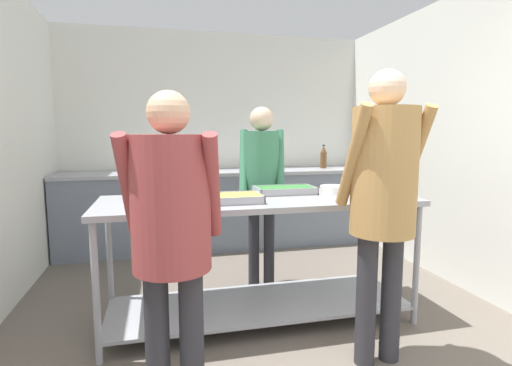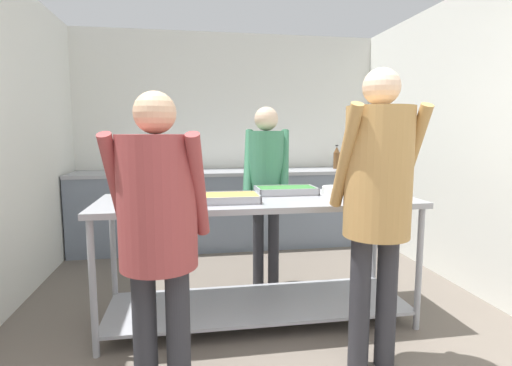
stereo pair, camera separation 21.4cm
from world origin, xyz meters
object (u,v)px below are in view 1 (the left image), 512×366
broccoli_bowl (371,190)px  guest_serving_right (383,187)px  cook_behind_counter (262,176)px  serving_tray_vegetables (226,199)px  serving_tray_roast (285,190)px  guest_serving_left (171,219)px  plate_stack (334,190)px  sauce_pan (152,195)px  water_bottle (323,157)px

broccoli_bowl → guest_serving_right: (-0.31, -0.67, 0.13)m
guest_serving_right → cook_behind_counter: (-0.39, 1.35, -0.07)m
serving_tray_vegetables → serving_tray_roast: same height
serving_tray_roast → broccoli_bowl: 0.67m
guest_serving_left → plate_stack: bearing=35.0°
plate_stack → cook_behind_counter: size_ratio=0.14×
broccoli_bowl → guest_serving_right: guest_serving_right is taller
serving_tray_vegetables → plate_stack: 0.92m
broccoli_bowl → guest_serving_right: size_ratio=0.11×
serving_tray_roast → guest_serving_left: guest_serving_left is taller
serving_tray_roast → guest_serving_right: bearing=-70.2°
broccoli_bowl → guest_serving_left: guest_serving_left is taller
broccoli_bowl → cook_behind_counter: 0.98m
sauce_pan → guest_serving_left: bearing=-83.0°
guest_serving_right → cook_behind_counter: size_ratio=1.08×
serving_tray_roast → cook_behind_counter: size_ratio=0.29×
serving_tray_vegetables → water_bottle: bearing=52.9°
serving_tray_roast → guest_serving_right: guest_serving_right is taller
sauce_pan → serving_tray_vegetables: size_ratio=0.89×
guest_serving_right → broccoli_bowl: bearing=65.3°
broccoli_bowl → plate_stack: bearing=151.2°
serving_tray_roast → serving_tray_vegetables: bearing=-150.1°
serving_tray_vegetables → broccoli_bowl: (1.14, 0.07, 0.01)m
plate_stack → broccoli_bowl: broccoli_bowl is taller
sauce_pan → cook_behind_counter: size_ratio=0.27×
sauce_pan → guest_serving_left: 0.84m
serving_tray_vegetables → water_bottle: (1.64, 2.17, 0.13)m
broccoli_bowl → guest_serving_right: bearing=-114.7°
serving_tray_roast → water_bottle: water_bottle is taller
guest_serving_right → cook_behind_counter: guest_serving_right is taller
sauce_pan → guest_serving_right: size_ratio=0.25×
guest_serving_left → broccoli_bowl: bearing=26.6°
guest_serving_right → water_bottle: size_ratio=5.81×
cook_behind_counter → sauce_pan: bearing=-146.6°
water_bottle → plate_stack: bearing=-110.8°
water_bottle → guest_serving_left: bearing=-125.4°
broccoli_bowl → water_bottle: bearing=76.6°
serving_tray_vegetables → water_bottle: size_ratio=1.60×
plate_stack → guest_serving_left: size_ratio=0.14×
plate_stack → guest_serving_right: 0.82m
sauce_pan → serving_tray_roast: sauce_pan is taller
sauce_pan → guest_serving_right: guest_serving_right is taller
serving_tray_vegetables → broccoli_bowl: bearing=3.7°
sauce_pan → guest_serving_right: 1.52m
plate_stack → water_bottle: water_bottle is taller
guest_serving_left → cook_behind_counter: size_ratio=0.99×
sauce_pan → broccoli_bowl: bearing=-2.3°
serving_tray_vegetables → serving_tray_roast: size_ratio=1.04×
guest_serving_left → water_bottle: (2.03, 2.86, 0.10)m
serving_tray_vegetables → guest_serving_left: 0.79m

